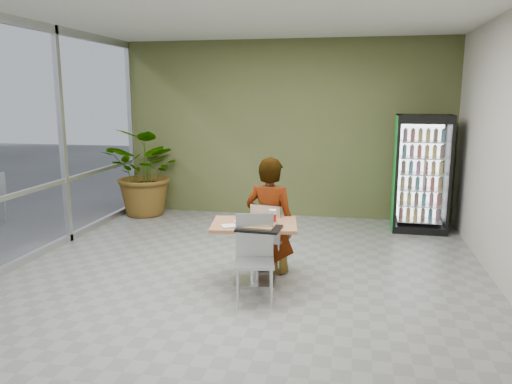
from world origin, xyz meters
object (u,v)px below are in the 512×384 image
at_px(dining_table, 254,241).
at_px(chair_near, 255,251).
at_px(beverage_fridge, 421,173).
at_px(seated_woman, 270,226).
at_px(potted_plant, 148,172).
at_px(soda_cup, 273,217).
at_px(chair_far, 268,232).
at_px(cafeteria_tray, 259,228).

bearing_deg(dining_table, chair_near, -77.99).
bearing_deg(beverage_fridge, dining_table, -125.72).
xyz_separation_m(seated_woman, potted_plant, (-2.75, 2.56, 0.23)).
relative_size(chair_near, soda_cup, 5.68).
distance_m(soda_cup, beverage_fridge, 3.52).
distance_m(chair_far, cafeteria_tray, 0.76).
relative_size(seated_woman, potted_plant, 1.09).
bearing_deg(potted_plant, soda_cup, -46.66).
distance_m(chair_near, beverage_fridge, 3.97).
xyz_separation_m(dining_table, soda_cup, (0.21, 0.01, 0.29)).
height_order(dining_table, potted_plant, potted_plant).
bearing_deg(chair_far, beverage_fridge, -119.43).
xyz_separation_m(chair_far, cafeteria_tray, (0.02, -0.72, 0.24)).
relative_size(dining_table, cafeteria_tray, 2.25).
height_order(dining_table, cafeteria_tray, cafeteria_tray).
xyz_separation_m(dining_table, potted_plant, (-2.64, 3.04, 0.28)).
relative_size(dining_table, chair_far, 1.21).
relative_size(chair_far, soda_cup, 5.36).
bearing_deg(chair_far, seated_woman, -102.19).
height_order(soda_cup, beverage_fridge, beverage_fridge).
bearing_deg(dining_table, cafeteria_tray, -68.35).
height_order(soda_cup, potted_plant, potted_plant).
bearing_deg(soda_cup, cafeteria_tray, -109.84).
relative_size(chair_near, potted_plant, 0.58).
height_order(chair_far, chair_near, chair_near).
xyz_separation_m(cafeteria_tray, potted_plant, (-2.75, 3.32, 0.05)).
bearing_deg(dining_table, chair_far, 78.77).
distance_m(seated_woman, soda_cup, 0.54).
xyz_separation_m(chair_near, seated_woman, (0.01, 0.90, 0.04)).
bearing_deg(chair_far, chair_near, 101.30).
bearing_deg(seated_woman, dining_table, 88.70).
bearing_deg(beverage_fridge, soda_cup, -123.01).
bearing_deg(soda_cup, beverage_fridge, 55.66).
bearing_deg(beverage_fridge, chair_near, -120.94).
xyz_separation_m(soda_cup, beverage_fridge, (1.98, 2.90, 0.13)).
bearing_deg(chair_near, beverage_fridge, 46.08).
distance_m(soda_cup, cafeteria_tray, 0.31).
bearing_deg(chair_near, potted_plant, 116.63).
bearing_deg(chair_near, soda_cup, 62.42).
height_order(dining_table, chair_near, chair_near).
relative_size(dining_table, potted_plant, 0.66).
bearing_deg(chair_far, soda_cup, 117.67).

